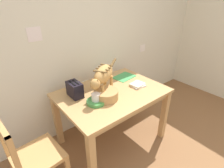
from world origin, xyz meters
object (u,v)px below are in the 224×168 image
(saucer_bowl, at_px, (96,102))
(magazine, at_px, (124,77))
(coffee_mug, at_px, (96,97))
(book_stack, at_px, (138,85))
(cat, at_px, (103,75))
(wooden_chair_near, at_px, (33,157))
(wicker_basket, at_px, (106,95))
(toaster, at_px, (75,89))
(dining_table, at_px, (112,98))

(saucer_bowl, height_order, magazine, saucer_bowl)
(coffee_mug, bearing_deg, saucer_bowl, 180.00)
(magazine, xyz_separation_m, book_stack, (-0.05, -0.30, 0.01))
(cat, height_order, magazine, cat)
(saucer_bowl, relative_size, coffee_mug, 1.53)
(wooden_chair_near, bearing_deg, saucer_bowl, 83.92)
(cat, height_order, saucer_bowl, cat)
(wicker_basket, xyz_separation_m, toaster, (-0.24, 0.27, 0.03))
(dining_table, height_order, wicker_basket, wicker_basket)
(dining_table, distance_m, book_stack, 0.37)
(toaster, bearing_deg, dining_table, -25.32)
(coffee_mug, height_order, magazine, coffee_mug)
(saucer_bowl, height_order, wicker_basket, wicker_basket)
(dining_table, distance_m, cat, 0.35)
(dining_table, relative_size, cat, 2.11)
(saucer_bowl, bearing_deg, cat, 30.41)
(toaster, relative_size, wooden_chair_near, 0.21)
(magazine, distance_m, book_stack, 0.30)
(saucer_bowl, relative_size, toaster, 1.01)
(wicker_basket, height_order, toaster, toaster)
(dining_table, xyz_separation_m, wicker_basket, (-0.15, -0.08, 0.15))
(coffee_mug, bearing_deg, wicker_basket, 0.59)
(cat, relative_size, toaster, 2.95)
(saucer_bowl, bearing_deg, coffee_mug, -0.00)
(coffee_mug, xyz_separation_m, toaster, (-0.10, 0.27, 0.01))
(saucer_bowl, relative_size, magazine, 0.68)
(saucer_bowl, xyz_separation_m, wicker_basket, (0.14, 0.00, 0.04))
(wicker_basket, bearing_deg, toaster, 131.45)
(cat, relative_size, wooden_chair_near, 0.63)
(wicker_basket, bearing_deg, saucer_bowl, -179.42)
(magazine, bearing_deg, coffee_mug, -163.87)
(book_stack, bearing_deg, magazine, 80.68)
(toaster, bearing_deg, cat, -30.36)
(coffee_mug, relative_size, toaster, 0.66)
(cat, xyz_separation_m, book_stack, (0.45, -0.12, -0.22))
(saucer_bowl, xyz_separation_m, toaster, (-0.10, 0.27, 0.07))
(saucer_bowl, distance_m, wicker_basket, 0.14)
(wicker_basket, distance_m, toaster, 0.36)
(dining_table, relative_size, coffee_mug, 9.45)
(wooden_chair_near, bearing_deg, coffee_mug, 83.92)
(coffee_mug, distance_m, wooden_chair_near, 0.81)
(cat, distance_m, saucer_bowl, 0.30)
(magazine, height_order, wicker_basket, wicker_basket)
(book_stack, bearing_deg, wicker_basket, 178.44)
(dining_table, relative_size, toaster, 6.22)
(cat, xyz_separation_m, magazine, (0.50, 0.18, -0.23))
(book_stack, bearing_deg, toaster, 158.94)
(cat, bearing_deg, dining_table, -131.15)
(cat, distance_m, book_stack, 0.51)
(cat, relative_size, magazine, 1.99)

